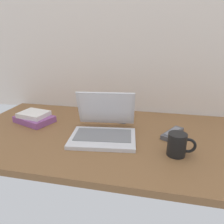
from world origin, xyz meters
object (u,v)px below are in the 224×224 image
(remote_control_far, at_px, (172,133))
(book_stack, at_px, (34,118))
(remote_control_near, at_px, (124,117))
(coffee_mug, at_px, (178,144))
(laptop, at_px, (104,127))

(remote_control_far, xyz_separation_m, book_stack, (-0.78, 0.02, 0.02))
(remote_control_near, height_order, book_stack, book_stack)
(coffee_mug, bearing_deg, remote_control_near, 127.57)
(laptop, xyz_separation_m, remote_control_near, (0.06, 0.24, -0.03))
(laptop, relative_size, remote_control_near, 2.09)
(laptop, bearing_deg, coffee_mug, -18.78)
(remote_control_far, bearing_deg, book_stack, 178.68)
(remote_control_near, bearing_deg, remote_control_far, -32.67)
(laptop, bearing_deg, book_stack, 168.65)
(laptop, height_order, book_stack, laptop)
(laptop, xyz_separation_m, remote_control_far, (0.34, 0.07, -0.03))
(remote_control_far, bearing_deg, coffee_mug, -88.12)
(coffee_mug, height_order, remote_control_far, coffee_mug)
(coffee_mug, bearing_deg, laptop, 161.22)
(laptop, relative_size, book_stack, 1.38)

